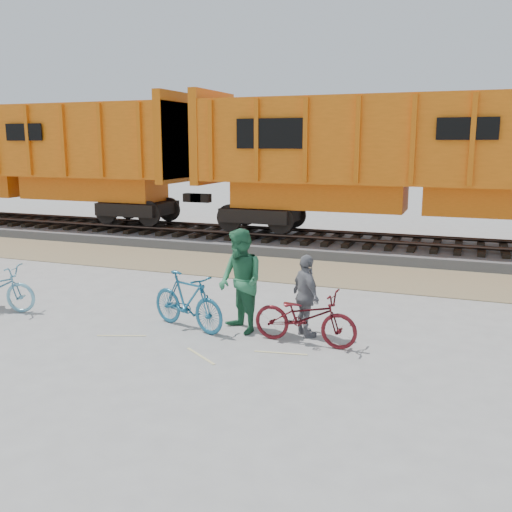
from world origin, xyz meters
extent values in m
plane|color=#9E9E99|center=(0.00, 0.00, 0.00)|extent=(120.00, 120.00, 0.00)
cube|color=#8A7455|center=(0.00, 5.50, 0.01)|extent=(120.00, 3.00, 0.02)
cube|color=slate|center=(0.00, 9.00, 0.15)|extent=(120.00, 4.00, 0.30)
cube|color=black|center=(-6.50, 9.00, 0.36)|extent=(0.22, 2.60, 0.12)
cube|color=black|center=(0.00, 9.00, 0.36)|extent=(0.22, 2.60, 0.12)
cylinder|color=#382821|center=(0.00, 8.28, 0.48)|extent=(120.00, 0.12, 0.12)
cylinder|color=#382821|center=(0.00, 9.72, 0.48)|extent=(120.00, 0.12, 0.12)
cube|color=black|center=(-11.81, 9.00, 0.94)|extent=(11.20, 2.20, 0.80)
cube|color=orange|center=(-11.81, 9.00, 1.79)|extent=(11.76, 1.65, 0.90)
cube|color=orange|center=(-11.81, 9.00, 3.54)|extent=(14.00, 3.00, 2.60)
cube|color=#CF5F0C|center=(-4.96, 9.00, 3.64)|extent=(0.30, 3.06, 3.10)
cube|color=black|center=(3.19, 9.00, 0.94)|extent=(11.20, 2.20, 0.80)
cube|color=orange|center=(3.19, 9.00, 1.79)|extent=(11.76, 1.65, 0.90)
cube|color=orange|center=(3.19, 9.00, 3.54)|extent=(14.00, 3.00, 2.60)
cube|color=#CF5F0C|center=(-3.66, 9.00, 3.64)|extent=(0.30, 3.06, 3.10)
cube|color=black|center=(-1.01, 7.42, 3.74)|extent=(2.20, 0.04, 0.90)
imported|color=#1B5979|center=(-0.05, 0.01, 0.54)|extent=(1.88, 1.07, 1.09)
imported|color=#521016|center=(2.25, -0.02, 0.49)|extent=(1.90, 0.76, 0.98)
imported|color=#2B7047|center=(0.95, 0.21, 0.97)|extent=(1.19, 1.16, 1.93)
imported|color=slate|center=(2.15, 0.38, 0.76)|extent=(0.87, 0.91, 1.51)
camera|label=1|loc=(4.81, -9.22, 3.47)|focal=40.00mm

